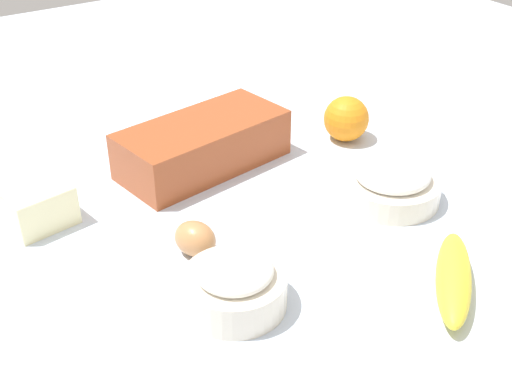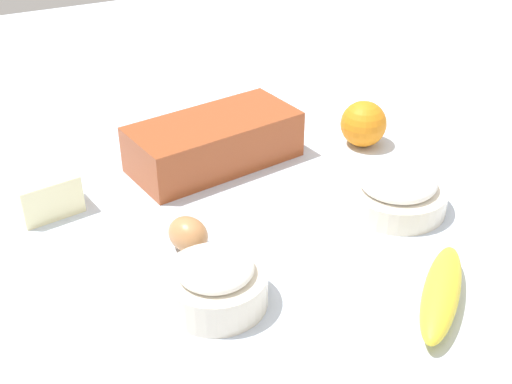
% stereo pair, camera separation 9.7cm
% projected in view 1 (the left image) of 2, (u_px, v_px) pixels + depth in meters
% --- Properties ---
extents(ground_plane, '(2.40, 2.40, 0.02)m').
position_uv_depth(ground_plane, '(256.00, 220.00, 1.00)').
color(ground_plane, silver).
extents(loaf_pan, '(0.30, 0.17, 0.08)m').
position_uv_depth(loaf_pan, '(203.00, 144.00, 1.10)').
color(loaf_pan, '#9E4723').
rests_on(loaf_pan, ground_plane).
extents(flour_bowl, '(0.13, 0.13, 0.07)m').
position_uv_depth(flour_bowl, '(235.00, 284.00, 0.80)').
color(flour_bowl, silver).
rests_on(flour_bowl, ground_plane).
extents(sugar_bowl, '(0.15, 0.15, 0.07)m').
position_uv_depth(sugar_bowl, '(391.00, 182.00, 1.01)').
color(sugar_bowl, silver).
rests_on(sugar_bowl, ground_plane).
extents(banana, '(0.17, 0.16, 0.04)m').
position_uv_depth(banana, '(454.00, 278.00, 0.84)').
color(banana, yellow).
rests_on(banana, ground_plane).
extents(orange_fruit, '(0.08, 0.08, 0.08)m').
position_uv_depth(orange_fruit, '(346.00, 119.00, 1.18)').
color(orange_fruit, orange).
rests_on(orange_fruit, ground_plane).
extents(butter_block, '(0.10, 0.08, 0.06)m').
position_uv_depth(butter_block, '(40.00, 208.00, 0.95)').
color(butter_block, '#F4EDB2').
rests_on(butter_block, ground_plane).
extents(egg_near_butter, '(0.07, 0.07, 0.05)m').
position_uv_depth(egg_near_butter, '(195.00, 239.00, 0.90)').
color(egg_near_butter, '#BB7F4D').
rests_on(egg_near_butter, ground_plane).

